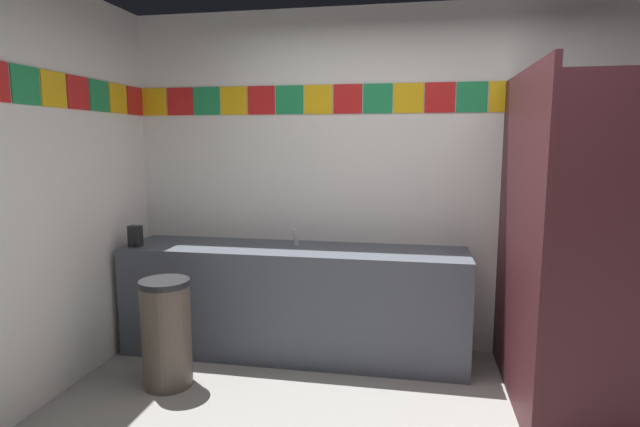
% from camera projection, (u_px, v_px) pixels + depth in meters
% --- Properties ---
extents(wall_back, '(4.33, 0.09, 2.62)m').
position_uv_depth(wall_back, '(407.00, 181.00, 3.88)').
color(wall_back, white).
rests_on(wall_back, ground_plane).
extents(vanity_counter, '(2.58, 0.58, 0.83)m').
position_uv_depth(vanity_counter, '(293.00, 300.00, 3.84)').
color(vanity_counter, '#4C515B').
rests_on(vanity_counter, ground_plane).
extents(faucet_center, '(0.04, 0.10, 0.14)m').
position_uv_depth(faucet_center, '(296.00, 239.00, 3.86)').
color(faucet_center, silver).
rests_on(faucet_center, vanity_counter).
extents(soap_dispenser, '(0.09, 0.09, 0.16)m').
position_uv_depth(soap_dispenser, '(135.00, 236.00, 3.82)').
color(soap_dispenser, black).
rests_on(soap_dispenser, vanity_counter).
extents(stall_divider, '(0.92, 1.31, 2.04)m').
position_uv_depth(stall_divider, '(560.00, 248.00, 2.85)').
color(stall_divider, '#471E23').
rests_on(stall_divider, ground_plane).
extents(toilet, '(0.39, 0.49, 0.74)m').
position_uv_depth(toilet, '(601.00, 341.00, 3.35)').
color(toilet, white).
rests_on(toilet, ground_plane).
extents(trash_bin, '(0.33, 0.33, 0.72)m').
position_uv_depth(trash_bin, '(167.00, 333.00, 3.34)').
color(trash_bin, brown).
rests_on(trash_bin, ground_plane).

